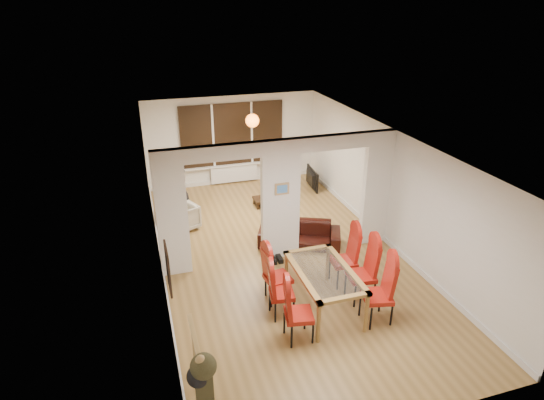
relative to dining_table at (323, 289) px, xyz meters
name	(u,v)px	position (x,y,z in m)	size (l,w,h in m)	color
floor	(280,255)	(-0.17, 1.96, -0.39)	(5.00, 9.00, 0.01)	olive
room_walls	(280,201)	(-0.17, 1.96, 0.91)	(5.00, 9.00, 2.60)	silver
divider_wall	(280,201)	(-0.17, 1.96, 0.91)	(5.00, 0.18, 2.60)	white
bay_window_blinds	(232,134)	(-0.17, 6.40, 1.11)	(3.00, 0.08, 1.80)	black
radiator	(234,174)	(-0.17, 6.36, -0.09)	(1.40, 0.08, 0.50)	white
pendant_light	(252,121)	(0.13, 5.26, 1.76)	(0.36, 0.36, 0.36)	orange
stair_newel	(197,361)	(-2.42, -1.24, 0.16)	(0.40, 1.20, 1.10)	#A2814A
wall_poster	(168,269)	(-2.64, -0.44, 1.21)	(0.04, 0.52, 0.67)	gray
pillar_photo	(282,189)	(-0.17, 1.86, 1.21)	(0.30, 0.03, 0.25)	#4C8CD8
dining_table	(323,289)	(0.00, 0.00, 0.00)	(0.95, 1.68, 0.79)	olive
dining_chair_la	(299,310)	(-0.70, -0.62, 0.16)	(0.44, 0.44, 1.10)	maroon
dining_chair_lb	(282,290)	(-0.77, 0.04, 0.12)	(0.41, 0.41, 1.03)	maroon
dining_chair_lc	(278,274)	(-0.69, 0.47, 0.15)	(0.44, 0.44, 1.10)	maroon
dining_chair_ra	(378,292)	(0.72, -0.58, 0.19)	(0.47, 0.47, 1.18)	maroon
dining_chair_rb	(361,272)	(0.75, 0.05, 0.19)	(0.47, 0.47, 1.18)	maroon
dining_chair_rc	(344,258)	(0.67, 0.61, 0.18)	(0.46, 0.46, 1.14)	maroon
sofa	(299,234)	(0.40, 2.28, -0.13)	(1.81, 0.71, 0.53)	black
armchair	(182,217)	(-2.03, 3.83, -0.08)	(0.69, 0.67, 0.63)	#BAB29D
person	(181,190)	(-1.96, 4.25, 0.44)	(0.40, 0.61, 1.67)	black
television	(309,179)	(1.83, 5.34, -0.11)	(0.13, 0.99, 0.57)	black
coffee_table	(271,201)	(0.42, 4.53, -0.29)	(0.93, 0.47, 0.21)	black
bottle	(279,193)	(0.61, 4.44, -0.03)	(0.08, 0.08, 0.31)	#143F19
bowl	(278,195)	(0.64, 4.59, -0.15)	(0.24, 0.24, 0.06)	black
shoes	(276,259)	(-0.32, 1.74, -0.34)	(0.24, 0.26, 0.10)	black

